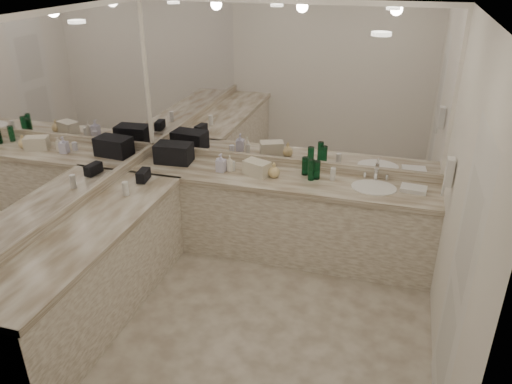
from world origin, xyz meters
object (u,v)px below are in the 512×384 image
(hand_towel, at_px, (414,189))
(soap_bottle_a, at_px, (230,164))
(cream_cosmetic_case, at_px, (257,168))
(soap_bottle_b, at_px, (221,163))
(sink, at_px, (374,188))
(soap_bottle_c, at_px, (274,170))
(wall_phone, at_px, (449,172))
(black_toiletry_bag, at_px, (174,152))

(hand_towel, distance_m, soap_bottle_a, 1.87)
(cream_cosmetic_case, xyz_separation_m, soap_bottle_a, (-0.30, 0.01, 0.01))
(soap_bottle_a, bearing_deg, soap_bottle_b, -163.57)
(sink, bearing_deg, soap_bottle_c, -178.79)
(hand_towel, bearing_deg, sink, -174.05)
(wall_phone, xyz_separation_m, black_toiletry_bag, (-2.77, 0.57, -0.34))
(wall_phone, distance_m, black_toiletry_bag, 2.85)
(black_toiletry_bag, relative_size, soap_bottle_c, 2.48)
(sink, bearing_deg, black_toiletry_bag, 178.19)
(black_toiletry_bag, bearing_deg, soap_bottle_c, -4.43)
(cream_cosmetic_case, relative_size, soap_bottle_c, 1.67)
(sink, distance_m, soap_bottle_a, 1.49)
(sink, height_order, soap_bottle_a, soap_bottle_a)
(cream_cosmetic_case, distance_m, hand_towel, 1.57)
(sink, bearing_deg, soap_bottle_a, -179.62)
(sink, height_order, soap_bottle_c, soap_bottle_c)
(sink, distance_m, hand_towel, 0.38)
(hand_towel, relative_size, soap_bottle_c, 1.55)
(wall_phone, bearing_deg, sink, 140.43)
(soap_bottle_b, bearing_deg, wall_phone, -11.99)
(wall_phone, bearing_deg, hand_towel, 113.31)
(cream_cosmetic_case, bearing_deg, soap_bottle_a, -159.85)
(cream_cosmetic_case, height_order, soap_bottle_a, soap_bottle_a)
(cream_cosmetic_case, relative_size, soap_bottle_a, 1.47)
(wall_phone, height_order, black_toiletry_bag, wall_phone)
(wall_phone, distance_m, soap_bottle_b, 2.26)
(wall_phone, height_order, soap_bottle_c, wall_phone)
(sink, height_order, wall_phone, wall_phone)
(wall_phone, height_order, hand_towel, wall_phone)
(hand_towel, xyz_separation_m, soap_bottle_a, (-1.86, -0.05, 0.07))
(wall_phone, bearing_deg, soap_bottle_c, 163.48)
(cream_cosmetic_case, xyz_separation_m, hand_towel, (1.57, 0.06, -0.06))
(sink, height_order, cream_cosmetic_case, cream_cosmetic_case)
(wall_phone, xyz_separation_m, hand_towel, (-0.23, 0.54, -0.43))
(black_toiletry_bag, relative_size, soap_bottle_b, 1.96)
(sink, xyz_separation_m, soap_bottle_b, (-1.58, -0.04, 0.10))
(soap_bottle_c, bearing_deg, sink, 1.21)
(cream_cosmetic_case, distance_m, soap_bottle_c, 0.18)
(wall_phone, relative_size, cream_cosmetic_case, 0.91)
(soap_bottle_b, bearing_deg, soap_bottle_c, 1.47)
(cream_cosmetic_case, distance_m, soap_bottle_b, 0.39)
(black_toiletry_bag, height_order, cream_cosmetic_case, black_toiletry_bag)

